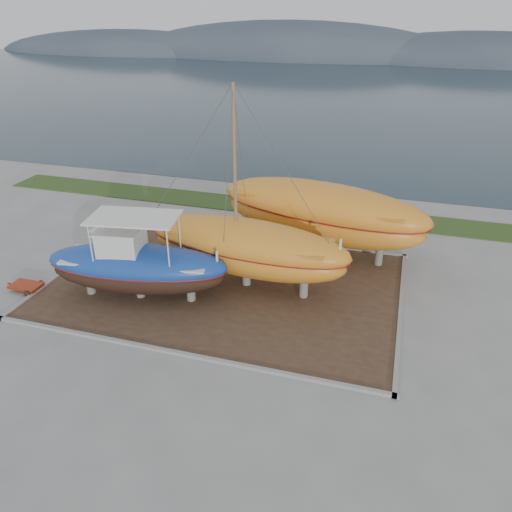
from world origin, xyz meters
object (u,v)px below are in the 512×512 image
(orange_sailboat, at_px, (246,193))
(red_trailer, at_px, (26,287))
(blue_caique, at_px, (136,258))
(orange_bare_hull, at_px, (321,219))
(white_dinghy, at_px, (116,241))

(orange_sailboat, relative_size, red_trailer, 4.67)
(blue_caique, bearing_deg, orange_bare_hull, 35.53)
(blue_caique, distance_m, white_dinghy, 5.97)
(blue_caique, height_order, white_dinghy, blue_caique)
(blue_caique, distance_m, red_trailer, 6.53)
(orange_sailboat, distance_m, orange_bare_hull, 6.59)
(white_dinghy, xyz_separation_m, orange_bare_hull, (11.69, 3.46, 1.43))
(blue_caique, xyz_separation_m, orange_bare_hull, (7.81, 7.71, -0.14))
(white_dinghy, relative_size, orange_sailboat, 0.38)
(blue_caique, xyz_separation_m, orange_sailboat, (4.81, 2.71, 2.92))
(white_dinghy, bearing_deg, orange_sailboat, 3.78)
(blue_caique, bearing_deg, white_dinghy, 123.22)
(white_dinghy, height_order, red_trailer, white_dinghy)
(orange_bare_hull, height_order, red_trailer, orange_bare_hull)
(orange_bare_hull, bearing_deg, red_trailer, -136.17)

